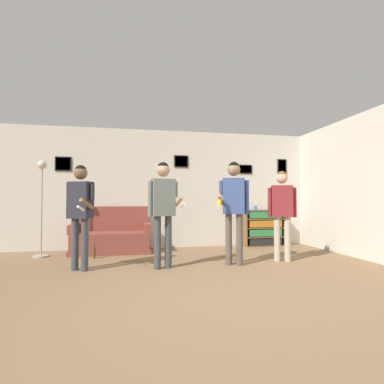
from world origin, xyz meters
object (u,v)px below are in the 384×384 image
person_watcher_holding_cup (234,201)px  bottle_on_floor (94,253)px  couch (112,237)px  person_spectator_near_bookshelf (282,206)px  drinking_cup (256,208)px  bookshelf (264,228)px  person_player_foreground_left (80,206)px  person_player_foreground_center (163,203)px  floor_lamp (42,196)px

person_watcher_holding_cup → bottle_on_floor: person_watcher_holding_cup is taller
couch → person_spectator_near_bookshelf: bearing=-26.8°
bottle_on_floor → drinking_cup: 3.75m
couch → bottle_on_floor: 0.73m
bookshelf → person_player_foreground_left: size_ratio=0.60×
person_player_foreground_center → couch: bearing=118.1°
couch → person_player_foreground_left: size_ratio=0.98×
person_player_foreground_left → person_spectator_near_bookshelf: 3.42m
drinking_cup → bookshelf: bearing=0.2°
person_spectator_near_bookshelf → floor_lamp: bearing=164.1°
person_player_foreground_center → drinking_cup: size_ratio=17.43×
person_player_foreground_left → person_player_foreground_center: size_ratio=0.96×
person_player_foreground_center → bottle_on_floor: bearing=138.0°
person_player_foreground_center → drinking_cup: (2.37, 1.91, -0.14)m
drinking_cup → couch: bearing=-176.7°
person_player_foreground_left → person_watcher_holding_cup: bearing=-1.5°
floor_lamp → bottle_on_floor: size_ratio=6.81×
person_player_foreground_left → bottle_on_floor: 1.32m
floor_lamp → person_player_foreground_left: bearing=-54.6°
bookshelf → person_spectator_near_bookshelf: 1.88m
bookshelf → person_watcher_holding_cup: bearing=-126.3°
floor_lamp → bottle_on_floor: floor_lamp is taller
person_watcher_holding_cup → drinking_cup: size_ratio=17.82×
person_player_foreground_left → bottle_on_floor: person_player_foreground_left is taller
person_watcher_holding_cup → person_spectator_near_bookshelf: size_ratio=1.08×
couch → person_watcher_holding_cup: 2.81m
bookshelf → person_spectator_near_bookshelf: bearing=-103.9°
bookshelf → floor_lamp: 4.86m
floor_lamp → person_watcher_holding_cup: size_ratio=1.07×
person_player_foreground_left → person_spectator_near_bookshelf: person_player_foreground_left is taller
floor_lamp → person_watcher_holding_cup: bearing=-21.9°
couch → floor_lamp: size_ratio=0.86×
couch → floor_lamp: 1.57m
person_watcher_holding_cup → drinking_cup: person_watcher_holding_cup is taller
floor_lamp → bottle_on_floor: bearing=-18.4°
drinking_cup → person_player_foreground_center: bearing=-141.1°
floor_lamp → person_player_foreground_center: size_ratio=1.09×
floor_lamp → person_player_foreground_left: 1.61m
couch → person_watcher_holding_cup: size_ratio=0.92×
floor_lamp → drinking_cup: bearing=6.3°
couch → bookshelf: bearing=3.1°
floor_lamp → bottle_on_floor: (1.01, -0.34, -1.05)m
bookshelf → drinking_cup: drinking_cup is taller
person_spectator_near_bookshelf → person_player_foreground_center: bearing=-175.4°
person_watcher_holding_cup → drinking_cup: (1.18, 1.87, -0.17)m
bookshelf → person_spectator_near_bookshelf: size_ratio=0.61×
bookshelf → drinking_cup: size_ratio=10.03×
bookshelf → person_player_foreground_center: 3.27m
person_watcher_holding_cup → person_player_foreground_left: bearing=178.5°
bookshelf → person_watcher_holding_cup: size_ratio=0.56×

